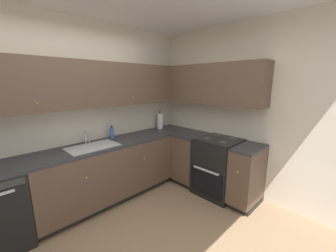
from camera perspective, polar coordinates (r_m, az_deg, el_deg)
The scene contains 13 objects.
wall_back at distance 3.13m, azimuth -27.18°, elevation 2.68°, with size 4.19×0.05×2.62m, color beige.
wall_right at distance 3.33m, azimuth 20.11°, elevation 3.78°, with size 0.05×3.18×2.62m, color beige.
lower_cabinets_back at distance 3.24m, azimuth -16.52°, elevation -12.44°, with size 2.04×0.62×0.85m.
countertop_back at distance 3.09m, azimuth -17.03°, elevation -5.01°, with size 3.25×0.60×0.04m, color #2D2D33.
lower_cabinets_right at distance 3.43m, azimuth 12.12°, elevation -10.83°, with size 0.62×1.40×0.85m.
countertop_right at distance 3.28m, azimuth 12.43°, elevation -3.74°, with size 0.60×1.40×0.03m.
oven_range at distance 3.38m, azimuth 13.94°, elevation -10.88°, with size 0.68×0.62×1.04m.
upper_cabinets_back at distance 3.02m, azimuth -22.05°, elevation 10.75°, with size 2.93×0.34×0.62m.
upper_cabinets_right at distance 3.43m, azimuth 10.50°, elevation 11.49°, with size 0.32×1.95×0.62m.
sink at distance 2.98m, azimuth -20.28°, elevation -6.29°, with size 0.67×0.40×0.10m.
faucet at distance 3.12m, azimuth -22.00°, elevation -2.62°, with size 0.07×0.16×0.19m.
soap_bottle at distance 3.30m, azimuth -15.49°, elevation -1.86°, with size 0.06×0.06×0.20m.
paper_towel_roll at distance 3.86m, azimuth -2.25°, elevation 1.39°, with size 0.11×0.11×0.35m.
Camera 1 is at (-0.93, -1.39, 1.75)m, focal length 21.67 mm.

